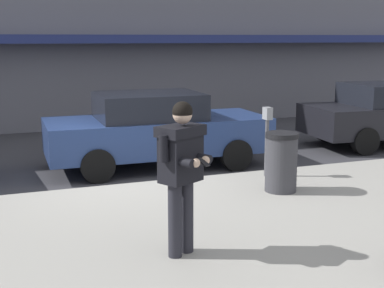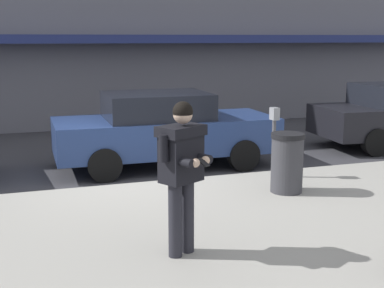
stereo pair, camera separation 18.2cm
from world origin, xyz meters
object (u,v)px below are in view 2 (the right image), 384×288
man_texting_on_phone (182,162)px  parking_meter (274,132)px  trash_bin (287,163)px  parked_sedan_mid (164,129)px

man_texting_on_phone → parking_meter: bearing=47.3°
parking_meter → trash_bin: parking_meter is taller
parking_meter → man_texting_on_phone: bearing=-132.7°
parked_sedan_mid → trash_bin: parked_sedan_mid is taller
man_texting_on_phone → parking_meter: (2.65, 2.87, -0.28)m
parked_sedan_mid → trash_bin: size_ratio=4.63×
man_texting_on_phone → parking_meter: man_texting_on_phone is taller
man_texting_on_phone → parking_meter: 3.91m
parking_meter → trash_bin: size_ratio=1.30×
parked_sedan_mid → trash_bin: (1.28, -2.92, -0.16)m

